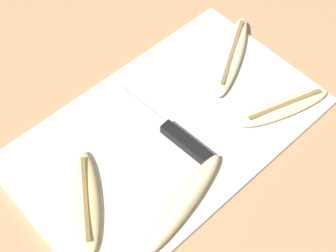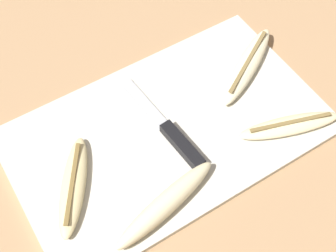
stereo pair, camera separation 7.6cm
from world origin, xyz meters
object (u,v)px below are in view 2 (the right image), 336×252
object	(u,v)px
knife	(175,137)
banana_bright_far	(247,65)
banana_ripe_center	(73,186)
banana_cream_curved	(290,126)
banana_pale_long	(166,204)

from	to	relation	value
knife	banana_bright_far	xyz separation A→B (m)	(0.19, 0.06, 0.00)
knife	banana_ripe_center	distance (m)	0.18
knife	banana_cream_curved	xyz separation A→B (m)	(0.17, -0.08, 0.00)
banana_pale_long	banana_bright_far	distance (m)	0.30
knife	banana_bright_far	size ratio (longest dim) A/B	1.14
banana_bright_far	banana_pale_long	bearing A→B (deg)	-150.37
knife	banana_ripe_center	bearing A→B (deg)	173.28
banana_bright_far	banana_cream_curved	world-z (taller)	banana_bright_far
banana_pale_long	banana_bright_far	size ratio (longest dim) A/B	1.03
banana_cream_curved	banana_bright_far	bearing A→B (deg)	82.36
banana_ripe_center	knife	bearing A→B (deg)	-2.37
banana_pale_long	banana_cream_curved	world-z (taller)	banana_pale_long
knife	banana_bright_far	distance (m)	0.20
knife	banana_bright_far	bearing A→B (deg)	12.47
banana_bright_far	banana_ripe_center	size ratio (longest dim) A/B	1.18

